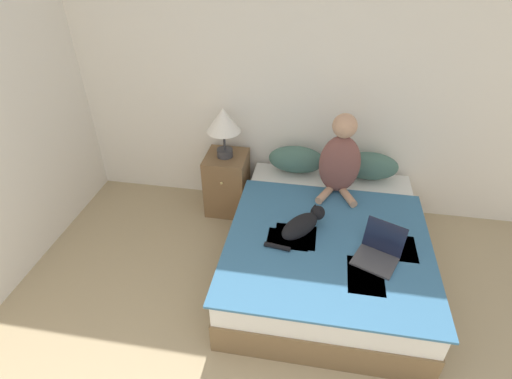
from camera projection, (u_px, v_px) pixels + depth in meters
wall_back at (292, 89)px, 3.80m from camera, size 5.32×0.05×2.55m
bed at (326, 249)px, 3.48m from camera, size 1.63×1.95×0.50m
pillow_near at (296, 160)px, 3.98m from camera, size 0.55×0.24×0.28m
pillow_far at (369, 166)px, 3.88m from camera, size 0.55×0.24×0.28m
person_sitting at (340, 159)px, 3.58m from camera, size 0.38×0.37×0.78m
cat_tabby at (302, 224)px, 3.23m from camera, size 0.46×0.46×0.18m
laptop_open at (378, 252)px, 3.01m from camera, size 0.40×0.41×0.26m
nightstand at (227, 183)px, 4.20m from camera, size 0.41×0.45×0.65m
table_lamp at (223, 123)px, 3.80m from camera, size 0.33×0.33×0.51m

